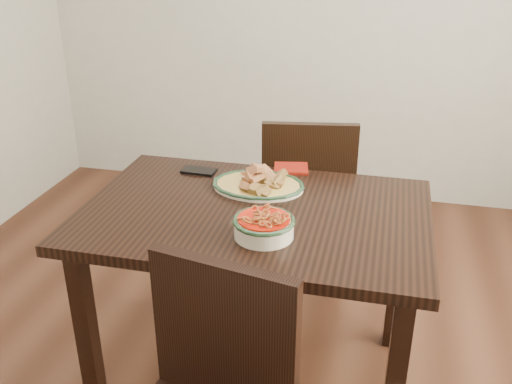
% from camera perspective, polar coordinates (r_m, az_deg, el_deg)
% --- Properties ---
extents(floor, '(3.50, 3.50, 0.00)m').
position_cam_1_polar(floor, '(2.52, -1.13, -16.11)').
color(floor, '#3B1F13').
rests_on(floor, ground).
extents(dining_table, '(1.22, 0.81, 0.75)m').
position_cam_1_polar(dining_table, '(2.05, -0.13, -4.20)').
color(dining_table, black).
rests_on(dining_table, ground).
extents(chair_far, '(0.48, 0.48, 0.89)m').
position_cam_1_polar(chair_far, '(2.72, 5.14, -0.31)').
color(chair_far, black).
rests_on(chair_far, ground).
extents(fish_plate, '(0.35, 0.27, 0.11)m').
position_cam_1_polar(fish_plate, '(2.16, 0.23, 1.48)').
color(fish_plate, beige).
rests_on(fish_plate, dining_table).
extents(noodle_bowl, '(0.20, 0.20, 0.08)m').
position_cam_1_polar(noodle_bowl, '(1.82, 0.79, -3.24)').
color(noodle_bowl, '#EEE3C9').
rests_on(noodle_bowl, dining_table).
extents(smartphone, '(0.14, 0.08, 0.01)m').
position_cam_1_polar(smartphone, '(2.33, -5.73, 2.12)').
color(smartphone, black).
rests_on(smartphone, dining_table).
extents(napkin, '(0.16, 0.14, 0.01)m').
position_cam_1_polar(napkin, '(2.34, 3.53, 2.38)').
color(napkin, maroon).
rests_on(napkin, dining_table).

